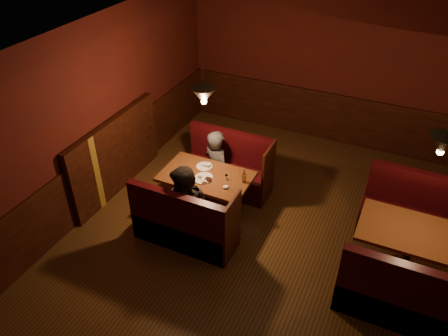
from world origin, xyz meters
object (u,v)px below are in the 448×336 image
at_px(main_bench_far, 229,171).
at_px(main_bench_near, 184,227).
at_px(diner_a, 217,154).
at_px(diner_b, 186,197).
at_px(second_bench_near, 401,300).
at_px(second_table, 410,242).
at_px(main_table, 207,184).
at_px(second_bench_far, 414,219).

relative_size(main_bench_far, main_bench_near, 1.00).
bearing_deg(diner_a, main_bench_far, -93.00).
relative_size(main_bench_far, diner_b, 0.93).
relative_size(diner_a, diner_b, 0.95).
bearing_deg(diner_b, second_bench_near, 4.91).
bearing_deg(second_table, diner_b, -167.11).
distance_m(main_bench_far, second_table, 3.04).
bearing_deg(main_bench_far, diner_b, -90.15).
height_order(second_bench_near, diner_a, diner_a).
relative_size(main_table, diner_b, 0.85).
distance_m(second_table, second_bench_near, 0.83).
relative_size(main_bench_near, second_bench_far, 1.01).
bearing_deg(main_bench_far, main_bench_near, -90.00).
xyz_separation_m(second_bench_far, diner_a, (-3.08, -0.25, 0.43)).
bearing_deg(diner_b, main_bench_near, -80.35).
distance_m(main_bench_near, second_bench_near, 2.97).
height_order(main_bench_far, diner_b, diner_b).
xyz_separation_m(main_bench_near, diner_a, (-0.12, 1.32, 0.44)).
xyz_separation_m(main_bench_far, diner_b, (-0.00, -1.45, 0.48)).
relative_size(main_table, main_bench_near, 0.91).
xyz_separation_m(main_bench_far, main_bench_near, (0.00, -1.55, 0.00)).
distance_m(second_table, second_bench_far, 0.83).
distance_m(second_table, diner_b, 3.02).
relative_size(main_bench_far, second_bench_near, 1.01).
height_order(diner_a, diner_b, diner_b).
xyz_separation_m(main_table, diner_b, (0.01, -0.68, 0.24)).
bearing_deg(main_bench_near, second_table, 14.72).
distance_m(second_bench_far, second_bench_near, 1.60).
distance_m(second_bench_near, diner_b, 3.01).
bearing_deg(main_table, main_bench_near, -88.81).
xyz_separation_m(main_table, second_table, (2.95, -0.00, -0.00)).
bearing_deg(second_table, main_bench_near, -165.28).
height_order(main_table, second_bench_far, second_bench_far).
height_order(main_table, second_bench_near, second_bench_near).
relative_size(main_bench_far, second_bench_far, 1.01).
relative_size(main_table, second_bench_near, 0.92).
bearing_deg(main_bench_near, second_bench_far, 27.93).
bearing_deg(main_table, diner_b, -88.96).
distance_m(main_table, second_table, 2.95).
bearing_deg(diner_a, diner_b, 119.95).
bearing_deg(main_bench_near, diner_a, 95.05).
distance_m(main_bench_far, second_bench_far, 2.97).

